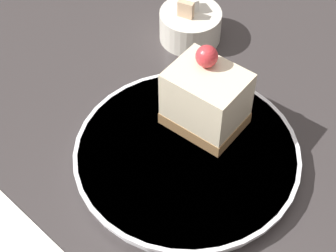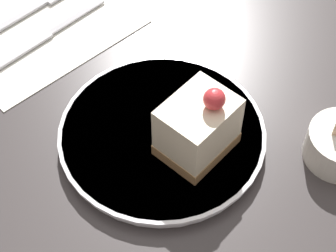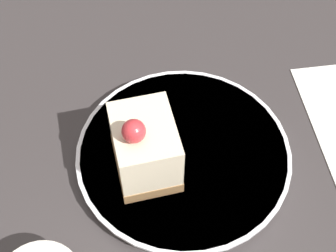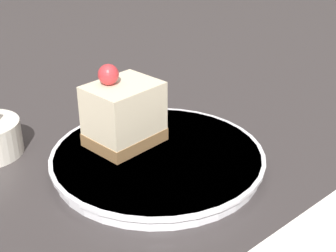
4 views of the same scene
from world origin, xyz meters
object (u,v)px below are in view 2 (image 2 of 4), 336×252
plate (162,135)px  cake_slice (198,127)px  fork (35,7)px  knife (39,40)px

plate → cake_slice: bearing=16.3°
fork → knife: size_ratio=0.91×
fork → knife: bearing=-33.3°
plate → knife: 0.24m
cake_slice → fork: 0.34m
fork → plate: bearing=-7.2°
plate → fork: (-0.29, 0.03, -0.00)m
cake_slice → knife: bearing=179.8°
plate → knife: bearing=-177.9°
plate → knife: plate is taller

